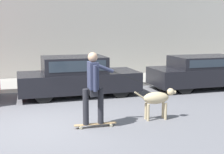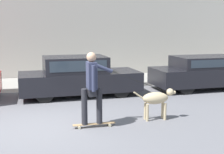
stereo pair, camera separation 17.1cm
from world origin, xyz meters
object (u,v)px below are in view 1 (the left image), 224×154
Objects in this scene: parked_car_1 at (78,77)px; dog at (157,99)px; skateboarder at (94,85)px; parked_car_2 at (207,72)px.

parked_car_1 reaches higher than dog.
skateboarder is at bearing -171.72° from dog.
parked_car_2 is at bearing 44.94° from dog.
parked_car_2 is 4.03× the size of dog.
parked_car_2 is (5.05, 0.00, -0.03)m from parked_car_1.
skateboarder is at bearing -147.27° from parked_car_2.
parked_car_1 is at bearing 87.11° from skateboarder.
dog is (1.51, -3.33, -0.11)m from parked_car_1.
skateboarder reaches higher than parked_car_2.
skateboarder is (-5.25, -3.52, 0.40)m from parked_car_2.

